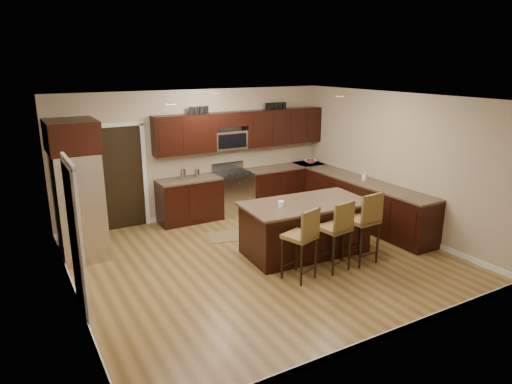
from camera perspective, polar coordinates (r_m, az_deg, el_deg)
floor at (r=7.86m, az=0.90°, el=-8.40°), size 6.00×6.00×0.00m
ceiling at (r=7.18m, az=0.99°, el=11.63°), size 6.00×6.00×0.00m
wall_back at (r=9.81m, az=-7.27°, el=4.72°), size 6.00×0.00×6.00m
wall_left at (r=6.48m, az=-22.58°, el=-2.29°), size 0.00×5.50×5.50m
wall_right at (r=9.26m, az=17.18°, el=3.45°), size 0.00×5.50×5.50m
base_cabinets at (r=9.82m, az=6.20°, el=-0.59°), size 4.02×3.96×0.92m
upper_cabinets at (r=10.02m, az=-1.44°, el=7.92°), size 4.00×0.33×0.80m
range at (r=10.03m, az=-2.85°, el=-0.09°), size 0.76×0.64×1.11m
microwave at (r=9.91m, az=-3.35°, el=6.52°), size 0.76×0.31×0.40m
doorway at (r=9.38m, az=-16.50°, el=1.66°), size 0.85×0.03×2.06m
pantry_door at (r=6.31m, az=-21.71°, el=-5.87°), size 0.03×0.80×2.04m
letter_decor at (r=9.90m, az=-2.20°, el=10.46°), size 2.20×0.03×0.15m
island at (r=8.03m, az=6.11°, el=-4.65°), size 2.23×1.26×0.92m
stool_left at (r=6.93m, az=5.93°, el=-5.48°), size 0.54×0.54×1.15m
stool_mid at (r=7.31m, az=10.13°, el=-4.44°), size 0.49×0.49×1.17m
stool_right at (r=7.65m, az=13.49°, el=-3.38°), size 0.49×0.49×1.23m
refrigerator at (r=8.16m, az=-21.43°, el=0.38°), size 0.79×0.98×2.35m
floor_mat at (r=8.86m, az=-3.13°, el=-5.48°), size 0.98×0.76×0.01m
fruit_bowl at (r=10.97m, az=6.83°, el=3.83°), size 0.33×0.33×0.08m
soap_bottle at (r=9.49m, az=13.46°, el=1.95°), size 0.09×0.10×0.20m
canister_tall at (r=9.45m, az=-9.10°, el=2.20°), size 0.12×0.12×0.22m
canister_short at (r=9.56m, az=-7.39°, el=2.32°), size 0.11×0.11×0.18m
island_jar at (r=7.58m, az=3.16°, el=-1.50°), size 0.10×0.10×0.10m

